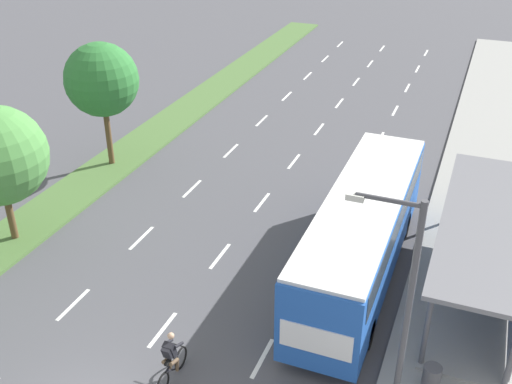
# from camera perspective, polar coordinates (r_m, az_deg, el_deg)

# --- Properties ---
(median_strip) EXTENTS (2.60, 52.00, 0.12)m
(median_strip) POSITION_cam_1_polar(r_m,az_deg,el_deg) (35.79, -8.16, 6.37)
(median_strip) COLOR #4C7038
(median_strip) RESTS_ON ground
(sidewalk_right) EXTENTS (4.50, 52.00, 0.15)m
(sidewalk_right) POSITION_cam_1_polar(r_m,az_deg,el_deg) (31.63, 20.88, 1.60)
(sidewalk_right) COLOR gray
(sidewalk_right) RESTS_ON ground
(lane_divider_left) EXTENTS (0.14, 46.98, 0.01)m
(lane_divider_left) POSITION_cam_1_polar(r_m,az_deg,el_deg) (32.14, -2.37, 3.88)
(lane_divider_left) COLOR white
(lane_divider_left) RESTS_ON ground
(lane_divider_center) EXTENTS (0.14, 46.98, 0.01)m
(lane_divider_center) POSITION_cam_1_polar(r_m,az_deg,el_deg) (31.01, 3.57, 2.88)
(lane_divider_center) COLOR white
(lane_divider_center) RESTS_ON ground
(lane_divider_right) EXTENTS (0.14, 46.98, 0.01)m
(lane_divider_right) POSITION_cam_1_polar(r_m,az_deg,el_deg) (30.25, 9.87, 1.78)
(lane_divider_right) COLOR white
(lane_divider_right) RESTS_ON ground
(bus_shelter) EXTENTS (2.90, 9.85, 2.86)m
(bus_shelter) POSITION_cam_1_polar(r_m,az_deg,el_deg) (22.21, 21.05, -5.02)
(bus_shelter) COLOR gray
(bus_shelter) RESTS_ON sidewalk_right
(bus) EXTENTS (2.54, 11.29, 3.37)m
(bus) POSITION_cam_1_polar(r_m,az_deg,el_deg) (21.79, 9.91, -3.40)
(bus) COLOR #2356B2
(bus) RESTS_ON ground
(cyclist) EXTENTS (0.46, 1.82, 1.71)m
(cyclist) POSITION_cam_1_polar(r_m,az_deg,el_deg) (18.40, -7.96, -15.30)
(cyclist) COLOR black
(cyclist) RESTS_ON ground
(median_tree_third) EXTENTS (3.49, 3.49, 6.06)m
(median_tree_third) POSITION_cam_1_polar(r_m,az_deg,el_deg) (29.82, -14.25, 10.13)
(median_tree_third) COLOR brown
(median_tree_third) RESTS_ON median_strip
(streetlight) EXTENTS (1.91, 0.24, 6.50)m
(streetlight) POSITION_cam_1_polar(r_m,az_deg,el_deg) (15.92, 13.59, -9.37)
(streetlight) COLOR #4C4C51
(streetlight) RESTS_ON sidewalk_right
(trash_bin) EXTENTS (0.52, 0.52, 0.85)m
(trash_bin) POSITION_cam_1_polar(r_m,az_deg,el_deg) (18.71, 16.08, -16.42)
(trash_bin) COLOR #4C4C51
(trash_bin) RESTS_ON sidewalk_right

